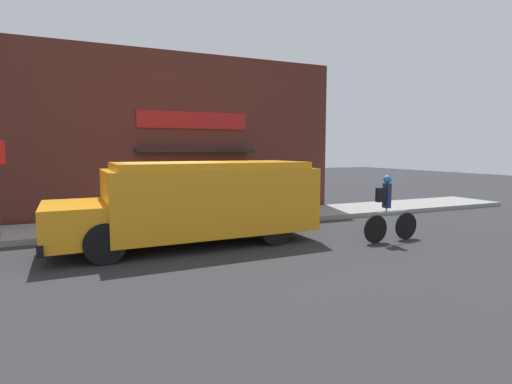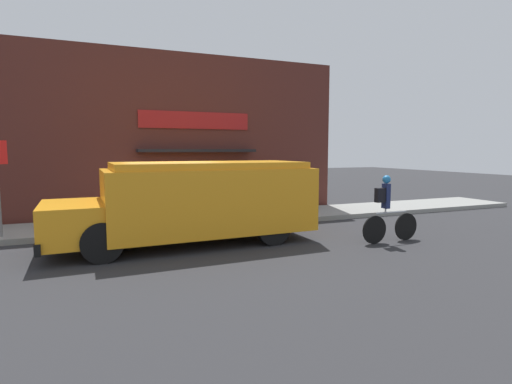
{
  "view_description": "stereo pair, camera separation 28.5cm",
  "coord_description": "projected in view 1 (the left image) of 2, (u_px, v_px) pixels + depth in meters",
  "views": [
    {
      "loc": [
        -2.33,
        -11.21,
        2.35
      ],
      "look_at": [
        2.52,
        -0.2,
        1.1
      ],
      "focal_mm": 28.0,
      "sensor_mm": 36.0,
      "label": 1
    },
    {
      "loc": [
        -2.07,
        -11.32,
        2.35
      ],
      "look_at": [
        2.52,
        -0.2,
        1.1
      ],
      "focal_mm": 28.0,
      "sensor_mm": 36.0,
      "label": 2
    }
  ],
  "objects": [
    {
      "name": "ground_plane",
      "position": [
        173.0,
        233.0,
        11.38
      ],
      "size": [
        70.0,
        70.0,
        0.0
      ],
      "primitive_type": "plane",
      "color": "#2B2B2D"
    },
    {
      "name": "sidewalk",
      "position": [
        164.0,
        224.0,
        12.45
      ],
      "size": [
        28.0,
        2.37,
        0.16
      ],
      "color": "gray",
      "rests_on": "ground_plane"
    },
    {
      "name": "storefront",
      "position": [
        156.0,
        136.0,
        13.46
      ],
      "size": [
        13.56,
        0.82,
        5.7
      ],
      "color": "#4C231E",
      "rests_on": "ground_plane"
    },
    {
      "name": "school_bus",
      "position": [
        197.0,
        200.0,
        10.04
      ],
      "size": [
        6.52,
        2.78,
        2.06
      ],
      "rotation": [
        0.0,
        0.0,
        0.03
      ],
      "color": "orange",
      "rests_on": "ground_plane"
    },
    {
      "name": "cyclist",
      "position": [
        388.0,
        211.0,
        10.26
      ],
      "size": [
        1.76,
        0.21,
        1.73
      ],
      "rotation": [
        0.0,
        0.0,
        0.03
      ],
      "color": "black",
      "rests_on": "ground_plane"
    }
  ]
}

